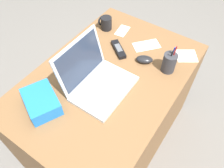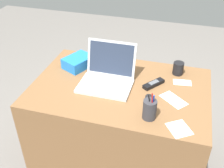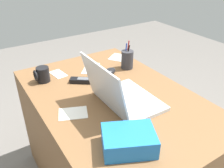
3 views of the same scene
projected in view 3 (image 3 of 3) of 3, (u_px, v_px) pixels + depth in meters
desk at (113, 146)px, 1.41m from camera, size 1.12×0.75×0.70m
laptop at (122, 95)px, 1.14m from camera, size 0.33×0.29×0.25m
computer_mouse at (110, 72)px, 1.43m from camera, size 0.10×0.11×0.04m
coffee_mug_white at (42, 75)px, 1.35m from camera, size 0.07×0.08×0.09m
cordless_phone at (84, 81)px, 1.35m from camera, size 0.13×0.15×0.03m
pen_holder at (127, 59)px, 1.49m from camera, size 0.07×0.07×0.18m
snack_bag at (129, 140)px, 0.89m from camera, size 0.21×0.24×0.08m
paper_note_near_laptop at (58, 74)px, 1.44m from camera, size 0.12×0.08×0.00m
paper_note_left at (118, 57)px, 1.66m from camera, size 0.15×0.16×0.00m
paper_note_right at (73, 113)px, 1.10m from camera, size 0.14×0.16×0.00m
paper_note_front at (91, 68)px, 1.51m from camera, size 0.18×0.17×0.00m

